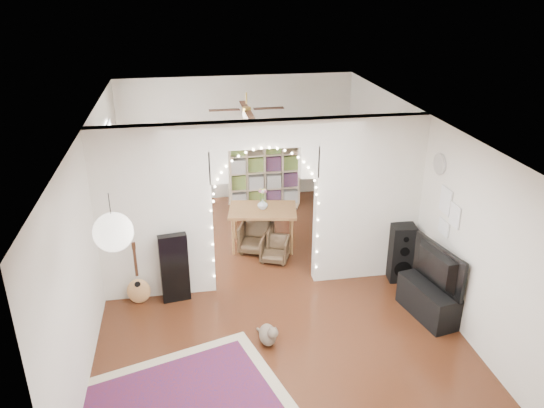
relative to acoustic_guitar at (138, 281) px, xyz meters
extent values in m
plane|color=black|center=(1.97, 0.25, -0.38)|extent=(7.50, 7.50, 0.00)
cube|color=white|center=(1.97, 0.25, 2.32)|extent=(5.00, 7.50, 0.02)
cube|color=silver|center=(1.97, 4.00, 0.97)|extent=(5.00, 0.02, 2.70)
cube|color=silver|center=(1.97, -3.50, 0.97)|extent=(5.00, 0.02, 2.70)
cube|color=silver|center=(-0.53, 0.25, 0.97)|extent=(0.02, 7.50, 2.70)
cube|color=silver|center=(4.47, 0.25, 0.97)|extent=(0.02, 7.50, 2.70)
cube|color=silver|center=(0.32, 0.25, 0.97)|extent=(1.70, 0.20, 2.70)
cube|color=silver|center=(3.62, 0.25, 0.97)|extent=(1.70, 0.20, 2.70)
cube|color=silver|center=(1.97, 0.25, 2.12)|extent=(1.60, 0.20, 0.40)
cube|color=white|center=(-0.50, 2.05, 1.12)|extent=(0.04, 1.20, 1.40)
cylinder|color=white|center=(4.45, -0.35, 1.72)|extent=(0.03, 0.31, 0.31)
sphere|color=white|center=(0.07, -2.15, 1.87)|extent=(0.40, 0.40, 0.40)
cube|color=maroon|center=(0.53, -2.26, -0.38)|extent=(2.97, 2.55, 0.02)
cube|color=black|center=(0.56, 0.00, 0.17)|extent=(0.44, 0.20, 1.11)
ellipsoid|color=#BC874B|center=(0.00, 0.00, -0.01)|extent=(0.37, 0.23, 0.42)
cube|color=black|center=(0.00, 0.00, 0.34)|extent=(0.05, 0.04, 0.48)
cube|color=black|center=(0.00, 0.00, 0.60)|extent=(0.06, 0.04, 0.11)
ellipsoid|color=brown|center=(1.77, -1.27, -0.25)|extent=(0.33, 0.42, 0.26)
sphere|color=brown|center=(1.81, -1.42, -0.12)|extent=(0.19, 0.19, 0.15)
cone|color=brown|center=(1.78, -1.42, -0.05)|extent=(0.05, 0.05, 0.05)
cone|color=brown|center=(1.85, -1.42, -0.05)|extent=(0.05, 0.05, 0.05)
cylinder|color=brown|center=(1.71, -1.08, -0.34)|extent=(0.11, 0.24, 0.08)
cube|color=black|center=(4.17, 0.00, 0.10)|extent=(0.41, 0.36, 0.97)
cylinder|color=black|center=(4.15, -0.16, -0.12)|extent=(0.28, 0.05, 0.28)
cylinder|color=black|center=(4.15, -0.16, 0.21)|extent=(0.15, 0.04, 0.15)
cylinder|color=black|center=(4.15, -0.16, 0.42)|extent=(0.09, 0.03, 0.09)
cube|color=black|center=(4.17, -1.03, -0.13)|extent=(0.59, 1.06, 0.50)
imported|color=black|center=(4.17, -1.03, 0.43)|extent=(0.35, 1.08, 0.62)
cube|color=beige|center=(2.47, 3.47, 0.39)|extent=(1.55, 0.88, 1.55)
cube|color=brown|center=(2.14, 1.51, 0.35)|extent=(1.32, 0.99, 0.05)
cylinder|color=brown|center=(1.57, 1.28, -0.03)|extent=(0.05, 0.05, 0.70)
cylinder|color=brown|center=(2.59, 1.10, -0.03)|extent=(0.05, 0.05, 0.70)
cylinder|color=brown|center=(1.68, 1.91, -0.03)|extent=(0.05, 0.05, 0.70)
cylinder|color=brown|center=(2.70, 1.74, -0.03)|extent=(0.05, 0.05, 0.70)
imported|color=silver|center=(2.14, 1.51, 0.47)|extent=(0.21, 0.21, 0.19)
imported|color=#4B3925|center=(2.26, 0.96, -0.17)|extent=(0.61, 0.62, 0.44)
imported|color=#4B3925|center=(1.99, 1.37, -0.12)|extent=(0.73, 0.74, 0.53)
camera|label=1|loc=(0.83, -7.08, 4.21)|focal=35.00mm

